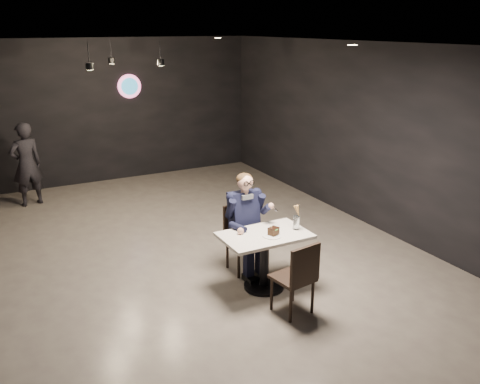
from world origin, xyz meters
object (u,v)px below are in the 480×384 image
main_table (264,261)px  sundae_glass (296,223)px  chair_far (244,240)px  passerby (26,164)px  seated_man (244,222)px  chair_near (293,276)px

main_table → sundae_glass: 0.64m
chair_far → passerby: 4.85m
chair_far → sundae_glass: 0.83m
chair_far → seated_man: bearing=180.0°
chair_far → chair_near: bearing=-90.0°
main_table → passerby: (-2.29, 4.82, 0.41)m
sundae_glass → chair_far: bearing=125.5°
chair_far → chair_near: same height
chair_near → passerby: (-2.29, 5.47, 0.33)m
main_table → seated_man: 0.65m
chair_far → seated_man: seated_man is taller
chair_near → passerby: bearing=104.2°
seated_man → sundae_glass: size_ratio=7.89×
chair_far → passerby: bearing=118.2°
main_table → passerby: passerby is taller
main_table → chair_far: size_ratio=1.20×
chair_near → main_table: bearing=81.6°
main_table → chair_near: size_ratio=1.20×
main_table → seated_man: (-0.00, 0.55, 0.34)m
passerby → seated_man: bearing=104.5°
seated_man → passerby: size_ratio=0.92×
main_table → chair_far: 0.56m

